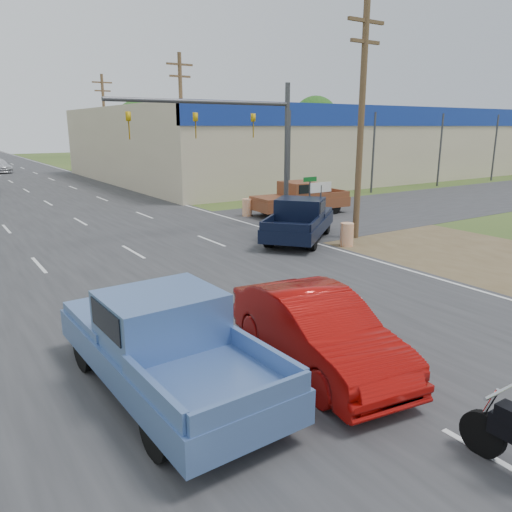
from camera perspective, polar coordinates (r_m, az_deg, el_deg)
main_road at (r=43.95m, az=-24.78°, el=6.80°), size 15.00×180.00×0.02m
cross_road at (r=22.73m, az=-15.59°, el=1.46°), size 120.00×10.00×0.02m
dirt_verge at (r=22.61m, az=19.32°, el=1.09°), size 8.00×18.00×0.01m
big_box_store at (r=57.94m, az=8.55°, el=12.82°), size 50.00×28.10×6.60m
utility_pole_1 at (r=22.89m, az=11.94°, el=15.18°), size 2.00×0.28×10.00m
utility_pole_2 at (r=37.80m, az=-8.49°, el=14.98°), size 2.00×0.28×10.00m
utility_pole_3 at (r=54.61m, az=-16.88°, el=14.37°), size 2.00×0.28×10.00m
tree_3 at (r=95.71m, az=6.79°, el=15.25°), size 8.40×8.40×10.40m
tree_5 at (r=104.79m, az=-13.55°, el=14.72°), size 7.98×7.98×9.88m
barrel_0 at (r=21.59m, az=10.35°, el=2.42°), size 0.56×0.56×1.00m
barrel_1 at (r=28.42m, az=-1.01°, el=5.56°), size 0.56×0.56×1.00m
lane_sign at (r=22.93m, az=7.40°, el=6.80°), size 1.20×0.08×2.52m
street_name_sign at (r=24.49m, az=6.14°, el=6.64°), size 0.80×0.08×2.61m
signal_mast at (r=23.73m, az=-1.76°, el=14.20°), size 9.12×0.40×7.00m
red_convertible at (r=10.61m, az=6.95°, el=-8.55°), size 2.40×5.15×1.64m
blue_pickup at (r=9.85m, az=-10.72°, el=-9.47°), size 2.48×6.01×1.97m
navy_pickup at (r=22.46m, az=5.05°, el=4.23°), size 5.75×5.27×1.88m
brown_pickup at (r=29.01m, az=4.84°, el=6.61°), size 5.84×2.56×1.89m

